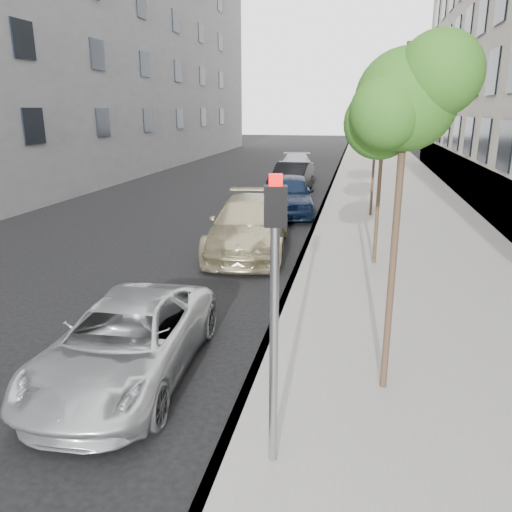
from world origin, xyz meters
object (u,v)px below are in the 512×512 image
(tree_mid, at_px, (386,106))
(sedan_black, at_px, (292,178))
(suv, at_px, (249,225))
(tree_near, at_px, (408,100))
(signal_pole, at_px, (274,294))
(sedan_rear, at_px, (296,167))
(sedan_blue, at_px, (289,194))
(tree_far, at_px, (378,110))
(minivan, at_px, (127,341))

(tree_mid, distance_m, sedan_black, 13.23)
(tree_mid, height_order, sedan_black, tree_mid)
(tree_mid, height_order, suv, tree_mid)
(tree_near, xyz_separation_m, suv, (-3.75, 7.50, -3.49))
(signal_pole, xyz_separation_m, sedan_rear, (-3.04, 26.15, -1.52))
(suv, height_order, sedan_black, suv)
(sedan_black, relative_size, sedan_rear, 0.92)
(signal_pole, height_order, sedan_rear, signal_pole)
(sedan_blue, height_order, sedan_rear, sedan_blue)
(signal_pole, distance_m, sedan_rear, 26.37)
(tree_far, distance_m, suv, 7.46)
(minivan, distance_m, sedan_black, 18.91)
(tree_near, height_order, suv, tree_near)
(sedan_black, xyz_separation_m, sedan_rear, (-0.50, 5.54, -0.03))
(tree_mid, relative_size, signal_pole, 1.45)
(signal_pole, distance_m, sedan_black, 20.82)
(minivan, height_order, sedan_blue, sedan_blue)
(signal_pole, bearing_deg, sedan_rear, 86.19)
(sedan_blue, bearing_deg, sedan_black, 87.66)
(tree_near, relative_size, minivan, 1.12)
(tree_mid, distance_m, sedan_blue, 8.29)
(tree_far, xyz_separation_m, sedan_blue, (-3.33, 0.28, -3.36))
(tree_far, bearing_deg, tree_near, -90.00)
(sedan_black, bearing_deg, tree_mid, -68.51)
(tree_far, bearing_deg, minivan, -107.05)
(tree_far, relative_size, suv, 0.88)
(tree_near, bearing_deg, minivan, -176.26)
(signal_pole, xyz_separation_m, suv, (-2.36, 9.46, -1.46))
(signal_pole, xyz_separation_m, minivan, (-2.67, 1.70, -1.64))
(sedan_blue, distance_m, sedan_rear, 10.96)
(tree_mid, bearing_deg, sedan_black, 107.94)
(sedan_blue, xyz_separation_m, sedan_rear, (-1.11, 10.91, -0.07))
(sedan_blue, xyz_separation_m, sedan_black, (-0.60, 5.37, -0.04))
(tree_near, distance_m, sedan_black, 19.37)
(tree_mid, xyz_separation_m, sedan_rear, (-4.43, 17.68, -3.51))
(sedan_blue, bearing_deg, sedan_rear, 87.04)
(suv, bearing_deg, tree_far, 49.90)
(tree_mid, bearing_deg, signal_pole, -99.36)
(suv, height_order, sedan_blue, sedan_blue)
(signal_pole, height_order, suv, signal_pole)
(tree_near, height_order, sedan_blue, tree_near)
(sedan_rear, bearing_deg, tree_mid, -81.52)
(tree_near, bearing_deg, signal_pole, -125.35)
(suv, bearing_deg, signal_pole, -81.81)
(signal_pole, relative_size, sedan_rear, 0.66)
(minivan, height_order, suv, suv)
(signal_pole, bearing_deg, minivan, 137.10)
(sedan_blue, bearing_deg, tree_far, -13.48)
(signal_pole, height_order, minivan, signal_pole)
(minivan, relative_size, suv, 0.80)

